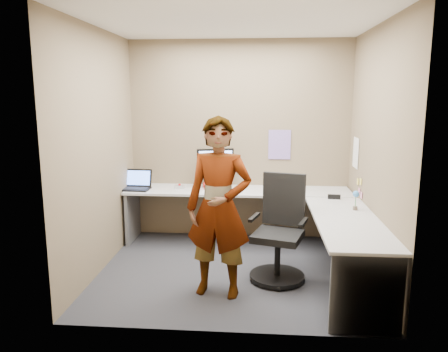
# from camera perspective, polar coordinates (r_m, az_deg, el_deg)

# --- Properties ---
(ground) EXTENTS (3.00, 3.00, 0.00)m
(ground) POSITION_cam_1_polar(r_m,az_deg,el_deg) (5.08, 1.21, -12.27)
(ground) COLOR #242428
(ground) RESTS_ON ground
(wall_back) EXTENTS (3.00, 0.00, 3.00)m
(wall_back) POSITION_cam_1_polar(r_m,az_deg,el_deg) (6.01, 2.01, 4.65)
(wall_back) COLOR brown
(wall_back) RESTS_ON ground
(wall_right) EXTENTS (0.00, 2.70, 2.70)m
(wall_right) POSITION_cam_1_polar(r_m,az_deg,el_deg) (4.87, 19.20, 2.64)
(wall_right) COLOR brown
(wall_right) RESTS_ON ground
(wall_left) EXTENTS (0.00, 2.70, 2.70)m
(wall_left) POSITION_cam_1_polar(r_m,az_deg,el_deg) (5.04, -16.05, 3.06)
(wall_left) COLOR brown
(wall_left) RESTS_ON ground
(ceiling) EXTENTS (3.00, 3.00, 0.00)m
(ceiling) POSITION_cam_1_polar(r_m,az_deg,el_deg) (4.73, 1.35, 19.41)
(ceiling) COLOR white
(ceiling) RESTS_ON wall_back
(desk) EXTENTS (2.98, 2.58, 0.73)m
(desk) POSITION_cam_1_polar(r_m,az_deg,el_deg) (5.25, 6.27, -4.77)
(desk) COLOR silver
(desk) RESTS_ON ground
(paper_ream) EXTENTS (0.36, 0.30, 0.06)m
(paper_ream) POSITION_cam_1_polar(r_m,az_deg,el_deg) (5.88, -1.15, -1.29)
(paper_ream) COLOR red
(paper_ream) RESTS_ON desk
(monitor) EXTENTS (0.49, 0.20, 0.47)m
(monitor) POSITION_cam_1_polar(r_m,az_deg,el_deg) (5.84, -1.13, 1.71)
(monitor) COLOR black
(monitor) RESTS_ON paper_ream
(laptop) EXTENTS (0.37, 0.32, 0.25)m
(laptop) POSITION_cam_1_polar(r_m,az_deg,el_deg) (5.94, -11.28, -1.05)
(laptop) COLOR black
(laptop) RESTS_ON desk
(trackball_mouse) EXTENTS (0.12, 0.08, 0.07)m
(trackball_mouse) POSITION_cam_1_polar(r_m,az_deg,el_deg) (5.88, -5.81, -1.40)
(trackball_mouse) COLOR #B7B7BC
(trackball_mouse) RESTS_ON desk
(origami) EXTENTS (0.10, 0.10, 0.06)m
(origami) POSITION_cam_1_polar(r_m,az_deg,el_deg) (5.69, -2.24, -1.71)
(origami) COLOR white
(origami) RESTS_ON desk
(stapler) EXTENTS (0.15, 0.06, 0.05)m
(stapler) POSITION_cam_1_polar(r_m,az_deg,el_deg) (5.44, 14.19, -2.65)
(stapler) COLOR black
(stapler) RESTS_ON desk
(flower) EXTENTS (0.07, 0.07, 0.22)m
(flower) POSITION_cam_1_polar(r_m,az_deg,el_deg) (4.97, 16.83, -2.67)
(flower) COLOR brown
(flower) RESTS_ON desk
(calendar_purple) EXTENTS (0.30, 0.01, 0.40)m
(calendar_purple) POSITION_cam_1_polar(r_m,az_deg,el_deg) (6.00, 7.26, 4.09)
(calendar_purple) COLOR #846BB7
(calendar_purple) RESTS_ON wall_back
(calendar_white) EXTENTS (0.01, 0.28, 0.38)m
(calendar_white) POSITION_cam_1_polar(r_m,az_deg,el_deg) (5.75, 16.83, 2.92)
(calendar_white) COLOR white
(calendar_white) RESTS_ON wall_right
(sticky_note_a) EXTENTS (0.01, 0.07, 0.07)m
(sticky_note_a) POSITION_cam_1_polar(r_m,az_deg,el_deg) (5.46, 17.42, -0.70)
(sticky_note_a) COLOR #F2E059
(sticky_note_a) RESTS_ON wall_right
(sticky_note_b) EXTENTS (0.01, 0.07, 0.07)m
(sticky_note_b) POSITION_cam_1_polar(r_m,az_deg,el_deg) (5.53, 17.23, -1.92)
(sticky_note_b) COLOR pink
(sticky_note_b) RESTS_ON wall_right
(sticky_note_c) EXTENTS (0.01, 0.07, 0.07)m
(sticky_note_c) POSITION_cam_1_polar(r_m,az_deg,el_deg) (5.42, 17.49, -2.40)
(sticky_note_c) COLOR pink
(sticky_note_c) RESTS_ON wall_right
(sticky_note_d) EXTENTS (0.01, 0.07, 0.07)m
(sticky_note_d) POSITION_cam_1_polar(r_m,az_deg,el_deg) (5.61, 17.07, -0.70)
(sticky_note_d) COLOR #F2E059
(sticky_note_d) RESTS_ON wall_right
(office_chair) EXTENTS (0.64, 0.62, 1.12)m
(office_chair) POSITION_cam_1_polar(r_m,az_deg,el_deg) (4.78, 7.24, -8.00)
(office_chair) COLOR black
(office_chair) RESTS_ON ground
(person) EXTENTS (0.71, 0.53, 1.78)m
(person) POSITION_cam_1_polar(r_m,az_deg,el_deg) (4.26, -0.68, -4.17)
(person) COLOR #999399
(person) RESTS_ON ground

